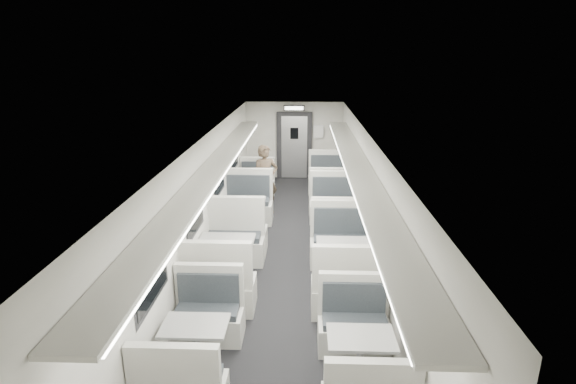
# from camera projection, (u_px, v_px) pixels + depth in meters

# --- Properties ---
(room) EXTENTS (3.24, 12.24, 2.64)m
(room) POSITION_uv_depth(u_px,v_px,m) (287.00, 201.00, 8.36)
(room) COLOR black
(room) RESTS_ON ground
(booth_left_a) EXTENTS (0.97, 1.97, 1.05)m
(booth_left_a) POSITION_uv_depth(u_px,v_px,m) (254.00, 191.00, 11.87)
(booth_left_a) COLOR #AFACA4
(booth_left_a) RESTS_ON room
(booth_left_b) EXTENTS (1.15, 2.33, 1.25)m
(booth_left_b) POSITION_uv_depth(u_px,v_px,m) (243.00, 218.00, 9.72)
(booth_left_b) COLOR #AFACA4
(booth_left_b) RESTS_ON room
(booth_left_c) EXTENTS (1.13, 2.30, 1.23)m
(booth_left_c) POSITION_uv_depth(u_px,v_px,m) (227.00, 261.00, 7.74)
(booth_left_c) COLOR #AFACA4
(booth_left_c) RESTS_ON room
(booth_left_d) EXTENTS (0.96, 1.95, 1.05)m
(booth_left_d) POSITION_uv_depth(u_px,v_px,m) (196.00, 348.00, 5.55)
(booth_left_d) COLOR #AFACA4
(booth_left_d) RESTS_ON room
(booth_right_a) EXTENTS (1.11, 2.25, 1.20)m
(booth_right_a) POSITION_uv_depth(u_px,v_px,m) (330.00, 187.00, 11.97)
(booth_right_a) COLOR #AFACA4
(booth_right_a) RESTS_ON room
(booth_right_b) EXTENTS (1.09, 2.21, 1.18)m
(booth_right_b) POSITION_uv_depth(u_px,v_px,m) (335.00, 217.00, 9.82)
(booth_right_b) COLOR #AFACA4
(booth_right_b) RESTS_ON room
(booth_right_c) EXTENTS (1.11, 2.26, 1.21)m
(booth_right_c) POSITION_uv_depth(u_px,v_px,m) (344.00, 264.00, 7.63)
(booth_right_c) COLOR #AFACA4
(booth_right_c) RESTS_ON room
(booth_right_d) EXTENTS (0.96, 1.94, 1.04)m
(booth_right_d) POSITION_uv_depth(u_px,v_px,m) (360.00, 360.00, 5.33)
(booth_right_d) COLOR #AFACA4
(booth_right_d) RESTS_ON room
(passenger) EXTENTS (0.74, 0.64, 1.72)m
(passenger) POSITION_uv_depth(u_px,v_px,m) (266.00, 180.00, 11.01)
(passenger) COLOR black
(passenger) RESTS_ON room
(window_a) EXTENTS (0.02, 1.18, 0.84)m
(window_a) POSITION_uv_depth(u_px,v_px,m) (235.00, 153.00, 11.61)
(window_a) COLOR black
(window_a) RESTS_ON room
(window_b) EXTENTS (0.02, 1.18, 0.84)m
(window_b) POSITION_uv_depth(u_px,v_px,m) (219.00, 175.00, 9.51)
(window_b) COLOR black
(window_b) RESTS_ON room
(window_c) EXTENTS (0.02, 1.18, 0.84)m
(window_c) POSITION_uv_depth(u_px,v_px,m) (195.00, 210.00, 7.41)
(window_c) COLOR black
(window_c) RESTS_ON room
(window_d) EXTENTS (0.02, 1.18, 0.84)m
(window_d) POSITION_uv_depth(u_px,v_px,m) (151.00, 273.00, 5.31)
(window_d) COLOR black
(window_d) RESTS_ON room
(luggage_rack_left) EXTENTS (0.46, 10.40, 0.09)m
(luggage_rack_left) POSITION_uv_depth(u_px,v_px,m) (216.00, 167.00, 7.90)
(luggage_rack_left) COLOR #AFACA4
(luggage_rack_left) RESTS_ON room
(luggage_rack_right) EXTENTS (0.46, 10.40, 0.09)m
(luggage_rack_right) POSITION_uv_depth(u_px,v_px,m) (358.00, 168.00, 7.82)
(luggage_rack_right) COLOR #AFACA4
(luggage_rack_right) RESTS_ON room
(vestibule_door) EXTENTS (1.10, 0.13, 2.10)m
(vestibule_door) POSITION_uv_depth(u_px,v_px,m) (294.00, 146.00, 14.07)
(vestibule_door) COLOR black
(vestibule_door) RESTS_ON room
(exit_sign) EXTENTS (0.62, 0.12, 0.16)m
(exit_sign) POSITION_uv_depth(u_px,v_px,m) (294.00, 108.00, 13.23)
(exit_sign) COLOR black
(exit_sign) RESTS_ON room
(wall_notice) EXTENTS (0.32, 0.02, 0.40)m
(wall_notice) POSITION_uv_depth(u_px,v_px,m) (319.00, 132.00, 13.89)
(wall_notice) COLOR silver
(wall_notice) RESTS_ON room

